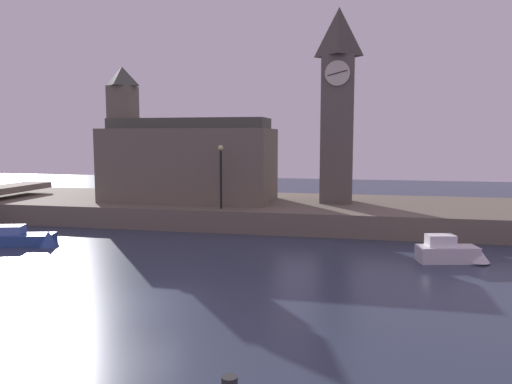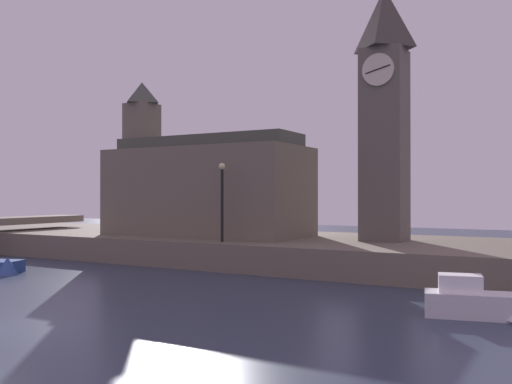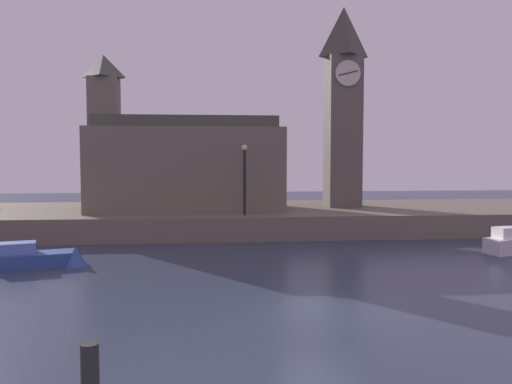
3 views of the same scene
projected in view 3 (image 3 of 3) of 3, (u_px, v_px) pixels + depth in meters
name	position (u px, v px, depth m)	size (l,w,h in m)	color
ground_plane	(320.00, 311.00, 16.99)	(120.00, 120.00, 0.00)	#2D384C
far_embankment	(258.00, 218.00, 36.80)	(70.00, 12.00, 1.50)	#6B6051
clock_tower	(343.00, 104.00, 37.34)	(2.58, 2.61, 14.36)	#5B544C
parliament_hall	(181.00, 163.00, 35.18)	(12.93, 5.98, 10.40)	#6B6051
streetlamp	(245.00, 172.00, 31.72)	(0.36, 0.36, 4.35)	black
boat_tour_blue	(38.00, 258.00, 23.87)	(5.44, 2.69, 1.36)	#2D4C93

